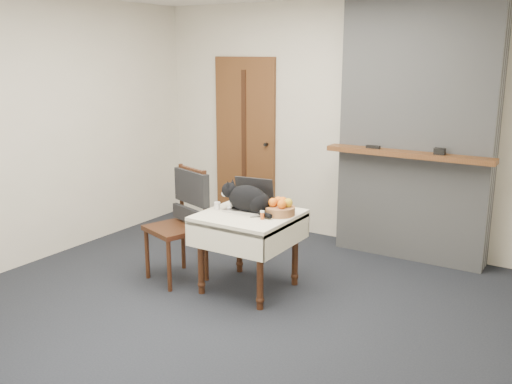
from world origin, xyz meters
TOP-DOWN VIEW (x-y plane):
  - ground at (0.00, 0.00)m, footprint 4.50×4.50m
  - room_shell at (0.00, 0.46)m, footprint 4.52×4.01m
  - door at (-1.20, 1.97)m, footprint 0.82×0.10m
  - chimney at (0.90, 1.85)m, footprint 1.62×0.48m
  - side_table at (-0.04, 0.24)m, footprint 0.78×0.78m
  - laptop at (-0.10, 0.37)m, footprint 0.40×0.36m
  - cat at (-0.06, 0.28)m, footprint 0.56×0.23m
  - cream_jar at (-0.35, 0.21)m, footprint 0.06×0.06m
  - pill_bottle at (0.16, 0.15)m, footprint 0.04×0.04m
  - fruit_basket at (0.21, 0.35)m, footprint 0.26×0.26m
  - desk_clutter at (0.14, 0.27)m, footprint 0.14×0.07m
  - chair at (-0.69, 0.18)m, footprint 0.59×0.58m

SIDE VIEW (x-z plane):
  - ground at x=0.00m, z-range 0.00..0.00m
  - side_table at x=-0.04m, z-range 0.24..0.94m
  - chair at x=-0.69m, z-range 0.14..1.18m
  - desk_clutter at x=0.14m, z-range 0.70..0.71m
  - cream_jar at x=-0.35m, z-range 0.70..0.76m
  - pill_bottle at x=0.16m, z-range 0.70..0.78m
  - fruit_basket at x=0.21m, z-range 0.69..0.83m
  - laptop at x=-0.10m, z-range 0.63..0.90m
  - cat at x=-0.06m, z-range 0.68..0.95m
  - door at x=-1.20m, z-range 0.00..2.00m
  - chimney at x=0.90m, z-range 0.00..2.60m
  - room_shell at x=0.00m, z-range 0.46..3.07m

